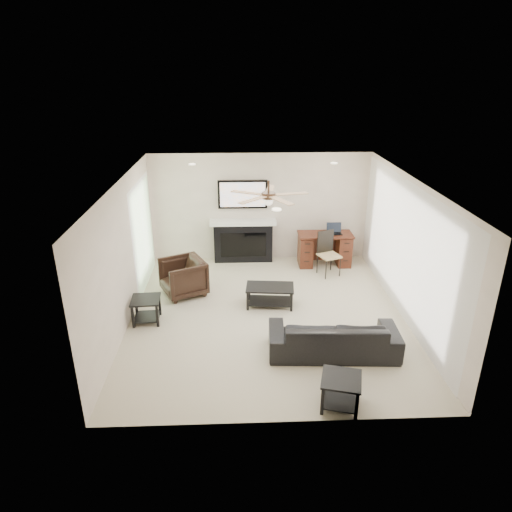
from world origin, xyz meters
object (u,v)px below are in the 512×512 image
object	(u,v)px
armchair	(183,277)
fireplace_unit	(243,222)
sofa	(333,336)
coffee_table	(270,296)
desk	(324,249)

from	to	relation	value
armchair	fireplace_unit	xyz separation A→B (m)	(1.23, 1.65, 0.58)
armchair	sofa	bearing A→B (deg)	24.58
coffee_table	sofa	bearing A→B (deg)	-55.09
sofa	fireplace_unit	size ratio (longest dim) A/B	1.07
desk	armchair	bearing A→B (deg)	-156.47
armchair	fireplace_unit	world-z (taller)	fireplace_unit
sofa	desk	bearing A→B (deg)	-94.81
fireplace_unit	desk	world-z (taller)	fireplace_unit
fireplace_unit	armchair	bearing A→B (deg)	-126.64
desk	coffee_table	bearing A→B (deg)	-126.20
sofa	coffee_table	bearing A→B (deg)	-57.53
armchair	desk	distance (m)	3.37
sofa	armchair	xyz separation A→B (m)	(-2.60, 2.15, 0.07)
armchair	coffee_table	world-z (taller)	armchair
sofa	desk	size ratio (longest dim) A/B	1.68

